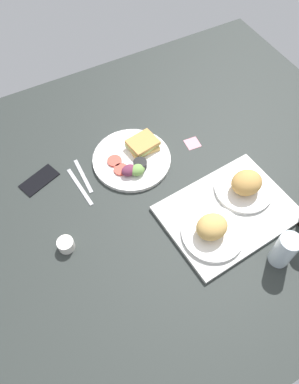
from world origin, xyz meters
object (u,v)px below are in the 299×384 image
at_px(bread_plate_far, 212,230).
at_px(cell_phone, 39,180).
at_px(plate_with_salad, 134,158).
at_px(drinking_glass, 284,250).
at_px(fork, 83,176).
at_px(knife, 80,186).
at_px(bread_plate_near, 245,185).
at_px(espresso_cup, 66,245).
at_px(serving_tray, 228,212).
at_px(sticky_note, 192,143).

xyz_separation_m(bread_plate_far, cell_phone, (0.44, -0.50, -0.04)).
xyz_separation_m(bread_plate_far, plate_with_salad, (0.08, -0.42, -0.03)).
bearing_deg(drinking_glass, bread_plate_far, -48.86).
xyz_separation_m(fork, knife, (0.03, 0.04, 0.00)).
xyz_separation_m(bread_plate_near, bread_plate_far, (0.20, 0.09, -0.00)).
relative_size(bread_plate_far, fork, 1.25).
bearing_deg(espresso_cup, fork, -122.96).
bearing_deg(serving_tray, knife, -40.01).
bearing_deg(bread_plate_near, serving_tray, 25.41).
distance_m(plate_with_salad, drinking_glass, 0.64).
distance_m(bread_plate_near, plate_with_salad, 0.43).
relative_size(knife, sticky_note, 3.39).
relative_size(bread_plate_far, knife, 1.12).
relative_size(serving_tray, plate_with_salad, 1.48).
relative_size(drinking_glass, sticky_note, 2.49).
height_order(espresso_cup, cell_phone, espresso_cup).
distance_m(plate_with_salad, cell_phone, 0.37).
xyz_separation_m(drinking_glass, espresso_cup, (0.60, -0.37, -0.05)).
bearing_deg(bread_plate_far, serving_tray, -155.81).
height_order(bread_plate_far, espresso_cup, bread_plate_far).
xyz_separation_m(plate_with_salad, sticky_note, (-0.25, 0.03, -0.02)).
relative_size(serving_tray, cell_phone, 3.13).
relative_size(plate_with_salad, cell_phone, 2.12).
height_order(plate_with_salad, drinking_glass, drinking_glass).
distance_m(bread_plate_near, fork, 0.60).
height_order(serving_tray, plate_with_salad, plate_with_salad).
bearing_deg(drinking_glass, cell_phone, -48.56).
relative_size(serving_tray, bread_plate_near, 2.12).
height_order(serving_tray, espresso_cup, espresso_cup).
xyz_separation_m(plate_with_salad, cell_phone, (0.36, -0.08, -0.01)).
bearing_deg(serving_tray, espresso_cup, -14.84).
height_order(bread_plate_near, drinking_glass, drinking_glass).
bearing_deg(fork, cell_phone, -110.13).
relative_size(drinking_glass, fork, 0.82).
xyz_separation_m(serving_tray, espresso_cup, (0.55, -0.15, 0.01)).
relative_size(bread_plate_far, drinking_glass, 1.52).
bearing_deg(drinking_glass, serving_tray, -77.51).
height_order(drinking_glass, knife, drinking_glass).
bearing_deg(fork, bread_plate_far, 34.11).
xyz_separation_m(bread_plate_near, knife, (0.52, -0.31, -0.05)).
height_order(serving_tray, knife, serving_tray).
height_order(serving_tray, drinking_glass, drinking_glass).
bearing_deg(drinking_glass, fork, -54.36).
bearing_deg(drinking_glass, knife, -50.69).
bearing_deg(sticky_note, plate_with_salad, -7.46).
distance_m(serving_tray, sticky_note, 0.34).
relative_size(bread_plate_near, cell_phone, 1.47).
distance_m(bread_plate_near, bread_plate_far, 0.22).
height_order(bread_plate_near, bread_plate_far, bread_plate_near).
height_order(bread_plate_far, knife, bread_plate_far).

